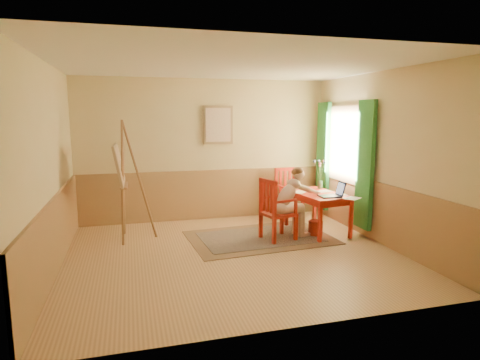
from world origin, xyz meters
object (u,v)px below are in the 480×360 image
object	(u,v)px
figure	(290,200)
chair_back	(288,194)
table	(318,198)
chair_left	(276,210)
easel	(122,170)
laptop	(333,194)

from	to	relation	value
figure	chair_back	bearing A→B (deg)	69.64
table	chair_back	size ratio (longest dim) A/B	1.25
table	figure	world-z (taller)	figure
chair_left	easel	xyz separation A→B (m)	(-2.46, 0.73, 0.67)
chair_left	easel	distance (m)	2.66
chair_left	figure	size ratio (longest dim) A/B	0.86
figure	laptop	world-z (taller)	figure
laptop	easel	size ratio (longest dim) A/B	0.21
table	easel	bearing A→B (deg)	172.05
figure	easel	distance (m)	2.88
laptop	chair_left	bearing A→B (deg)	174.12
table	figure	bearing A→B (deg)	-161.26
chair_left	chair_back	xyz separation A→B (m)	(0.76, 1.32, -0.01)
table	laptop	world-z (taller)	laptop
chair_back	easel	bearing A→B (deg)	-169.59
figure	easel	size ratio (longest dim) A/B	0.60
chair_left	laptop	bearing A→B (deg)	-5.88
figure	easel	world-z (taller)	easel
chair_left	laptop	size ratio (longest dim) A/B	2.50
table	chair_back	bearing A→B (deg)	97.32
figure	laptop	bearing A→B (deg)	-12.54
table	easel	distance (m)	3.43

